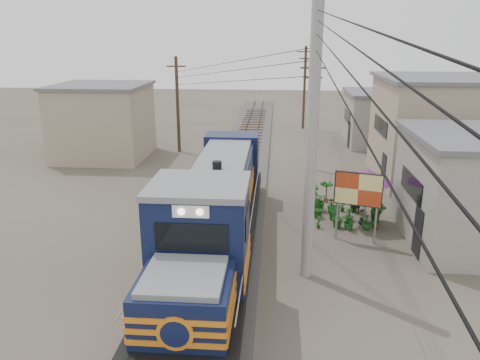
# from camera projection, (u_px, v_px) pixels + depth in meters

# --- Properties ---
(ground) EXTENTS (120.00, 120.00, 0.00)m
(ground) POSITION_uv_depth(u_px,v_px,m) (213.00, 265.00, 17.97)
(ground) COLOR #473F35
(ground) RESTS_ON ground
(ballast) EXTENTS (3.60, 70.00, 0.16)m
(ballast) POSITION_uv_depth(u_px,v_px,m) (236.00, 184.00, 27.47)
(ballast) COLOR #595651
(ballast) RESTS_ON ground
(track) EXTENTS (1.15, 70.00, 0.12)m
(track) POSITION_uv_depth(u_px,v_px,m) (236.00, 181.00, 27.41)
(track) COLOR #51331E
(track) RESTS_ON ground
(locomotive) EXTENTS (3.03, 16.50, 4.09)m
(locomotive) POSITION_uv_depth(u_px,v_px,m) (216.00, 213.00, 18.33)
(locomotive) COLOR black
(locomotive) RESTS_ON ground
(utility_pole_main) EXTENTS (0.40, 0.40, 10.00)m
(utility_pole_main) POSITION_uv_depth(u_px,v_px,m) (312.00, 142.00, 15.75)
(utility_pole_main) COLOR #9E9B93
(utility_pole_main) RESTS_ON ground
(wooden_pole_mid) EXTENTS (1.60, 0.24, 7.00)m
(wooden_pole_mid) POSITION_uv_depth(u_px,v_px,m) (311.00, 113.00, 29.87)
(wooden_pole_mid) COLOR #4C3826
(wooden_pole_mid) RESTS_ON ground
(wooden_pole_far) EXTENTS (1.60, 0.24, 7.50)m
(wooden_pole_far) POSITION_uv_depth(u_px,v_px,m) (304.00, 86.00, 43.09)
(wooden_pole_far) COLOR #4C3826
(wooden_pole_far) RESTS_ON ground
(wooden_pole_left) EXTENTS (1.60, 0.24, 7.00)m
(wooden_pole_left) POSITION_uv_depth(u_px,v_px,m) (178.00, 103.00, 34.39)
(wooden_pole_left) COLOR #4C3826
(wooden_pole_left) RESTS_ON ground
(power_lines) EXTENTS (9.65, 19.00, 3.30)m
(power_lines) POSITION_uv_depth(u_px,v_px,m) (230.00, 53.00, 23.82)
(power_lines) COLOR black
(power_lines) RESTS_ON ground
(shophouse_mid) EXTENTS (8.40, 7.35, 6.20)m
(shophouse_mid) POSITION_uv_depth(u_px,v_px,m) (450.00, 130.00, 27.53)
(shophouse_mid) COLOR tan
(shophouse_mid) RESTS_ON ground
(shophouse_back) EXTENTS (6.30, 6.30, 4.20)m
(shophouse_back) POSITION_uv_depth(u_px,v_px,m) (385.00, 118.00, 37.46)
(shophouse_back) COLOR gray
(shophouse_back) RESTS_ON ground
(shophouse_left) EXTENTS (6.30, 6.30, 5.20)m
(shophouse_left) POSITION_uv_depth(u_px,v_px,m) (103.00, 121.00, 33.18)
(shophouse_left) COLOR tan
(shophouse_left) RESTS_ON ground
(billboard) EXTENTS (1.93, 0.68, 3.05)m
(billboard) POSITION_uv_depth(u_px,v_px,m) (358.00, 191.00, 19.43)
(billboard) COLOR #99999E
(billboard) RESTS_ON ground
(market_umbrella) EXTENTS (2.77, 2.77, 2.67)m
(market_umbrella) POSITION_uv_depth(u_px,v_px,m) (367.00, 176.00, 21.22)
(market_umbrella) COLOR black
(market_umbrella) RESTS_ON ground
(vendor) EXTENTS (0.57, 0.39, 1.51)m
(vendor) POSITION_uv_depth(u_px,v_px,m) (356.00, 199.00, 23.01)
(vendor) COLOR black
(vendor) RESTS_ON ground
(plant_nursery) EXTENTS (3.47, 3.21, 1.13)m
(plant_nursery) POSITION_uv_depth(u_px,v_px,m) (340.00, 209.00, 22.38)
(plant_nursery) COLOR #1A5919
(plant_nursery) RESTS_ON ground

